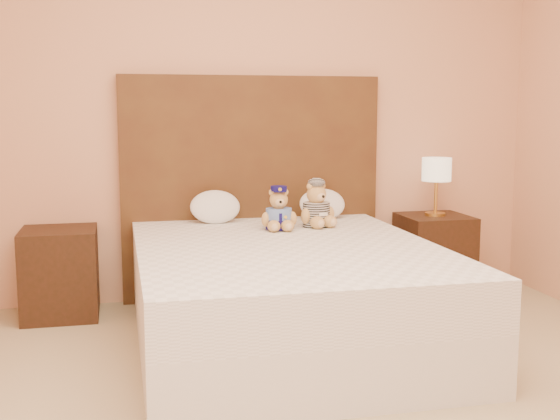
{
  "coord_description": "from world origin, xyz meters",
  "views": [
    {
      "loc": [
        -0.88,
        -2.43,
        1.28
      ],
      "look_at": [
        0.02,
        1.45,
        0.71
      ],
      "focal_mm": 45.0,
      "sensor_mm": 36.0,
      "label": 1
    }
  ],
  "objects_px": {
    "bed": "(287,294)",
    "teddy_prisoner": "(316,204)",
    "pillow_right": "(322,203)",
    "lamp": "(437,172)",
    "nightstand_right": "(434,254)",
    "nightstand_left": "(60,273)",
    "teddy_police": "(279,208)",
    "pillow_left": "(215,205)"
  },
  "relations": [
    {
      "from": "nightstand_right",
      "to": "pillow_right",
      "type": "distance_m",
      "value": 0.89
    },
    {
      "from": "nightstand_left",
      "to": "teddy_prisoner",
      "type": "height_order",
      "value": "teddy_prisoner"
    },
    {
      "from": "teddy_police",
      "to": "teddy_prisoner",
      "type": "bearing_deg",
      "value": 18.01
    },
    {
      "from": "nightstand_left",
      "to": "pillow_left",
      "type": "height_order",
      "value": "pillow_left"
    },
    {
      "from": "lamp",
      "to": "teddy_prisoner",
      "type": "height_order",
      "value": "lamp"
    },
    {
      "from": "lamp",
      "to": "teddy_police",
      "type": "xyz_separation_m",
      "value": [
        -1.19,
        -0.32,
        -0.17
      ]
    },
    {
      "from": "teddy_prisoner",
      "to": "pillow_right",
      "type": "bearing_deg",
      "value": 49.16
    },
    {
      "from": "teddy_prisoner",
      "to": "pillow_right",
      "type": "relative_size",
      "value": 0.9
    },
    {
      "from": "bed",
      "to": "teddy_prisoner",
      "type": "distance_m",
      "value": 0.75
    },
    {
      "from": "nightstand_left",
      "to": "nightstand_right",
      "type": "distance_m",
      "value": 2.5
    },
    {
      "from": "bed",
      "to": "pillow_left",
      "type": "height_order",
      "value": "pillow_left"
    },
    {
      "from": "teddy_prisoner",
      "to": "pillow_left",
      "type": "relative_size",
      "value": 0.87
    },
    {
      "from": "nightstand_left",
      "to": "bed",
      "type": "bearing_deg",
      "value": -32.62
    },
    {
      "from": "teddy_prisoner",
      "to": "pillow_left",
      "type": "bearing_deg",
      "value": 136.63
    },
    {
      "from": "lamp",
      "to": "teddy_prisoner",
      "type": "distance_m",
      "value": 0.98
    },
    {
      "from": "bed",
      "to": "lamp",
      "type": "bearing_deg",
      "value": 32.62
    },
    {
      "from": "nightstand_left",
      "to": "pillow_left",
      "type": "relative_size",
      "value": 1.7
    },
    {
      "from": "pillow_left",
      "to": "nightstand_right",
      "type": "bearing_deg",
      "value": -1.13
    },
    {
      "from": "lamp",
      "to": "teddy_prisoner",
      "type": "xyz_separation_m",
      "value": [
        -0.93,
        -0.26,
        -0.16
      ]
    },
    {
      "from": "nightstand_left",
      "to": "pillow_right",
      "type": "height_order",
      "value": "pillow_right"
    },
    {
      "from": "nightstand_left",
      "to": "teddy_prisoner",
      "type": "relative_size",
      "value": 1.95
    },
    {
      "from": "nightstand_left",
      "to": "pillow_right",
      "type": "distance_m",
      "value": 1.74
    },
    {
      "from": "teddy_police",
      "to": "pillow_right",
      "type": "distance_m",
      "value": 0.52
    },
    {
      "from": "nightstand_left",
      "to": "lamp",
      "type": "relative_size",
      "value": 1.38
    },
    {
      "from": "bed",
      "to": "pillow_right",
      "type": "height_order",
      "value": "pillow_right"
    },
    {
      "from": "nightstand_right",
      "to": "teddy_prisoner",
      "type": "relative_size",
      "value": 1.95
    },
    {
      "from": "pillow_right",
      "to": "lamp",
      "type": "bearing_deg",
      "value": -2.13
    },
    {
      "from": "nightstand_right",
      "to": "lamp",
      "type": "relative_size",
      "value": 1.38
    },
    {
      "from": "teddy_police",
      "to": "teddy_prisoner",
      "type": "relative_size",
      "value": 0.94
    },
    {
      "from": "lamp",
      "to": "pillow_left",
      "type": "bearing_deg",
      "value": 178.87
    },
    {
      "from": "bed",
      "to": "teddy_prisoner",
      "type": "height_order",
      "value": "teddy_prisoner"
    },
    {
      "from": "bed",
      "to": "pillow_right",
      "type": "xyz_separation_m",
      "value": [
        0.44,
        0.83,
        0.39
      ]
    },
    {
      "from": "bed",
      "to": "lamp",
      "type": "height_order",
      "value": "lamp"
    },
    {
      "from": "teddy_police",
      "to": "nightstand_left",
      "type": "bearing_deg",
      "value": 169.96
    },
    {
      "from": "nightstand_left",
      "to": "teddy_police",
      "type": "xyz_separation_m",
      "value": [
        1.31,
        -0.32,
        0.41
      ]
    },
    {
      "from": "bed",
      "to": "nightstand_right",
      "type": "height_order",
      "value": "same"
    },
    {
      "from": "nightstand_right",
      "to": "pillow_right",
      "type": "bearing_deg",
      "value": 177.87
    },
    {
      "from": "bed",
      "to": "pillow_right",
      "type": "relative_size",
      "value": 6.4
    },
    {
      "from": "nightstand_right",
      "to": "pillow_left",
      "type": "xyz_separation_m",
      "value": [
        -1.53,
        0.03,
        0.39
      ]
    },
    {
      "from": "bed",
      "to": "nightstand_right",
      "type": "relative_size",
      "value": 3.64
    },
    {
      "from": "teddy_prisoner",
      "to": "pillow_left",
      "type": "height_order",
      "value": "teddy_prisoner"
    },
    {
      "from": "bed",
      "to": "pillow_left",
      "type": "bearing_deg",
      "value": 108.44
    }
  ]
}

